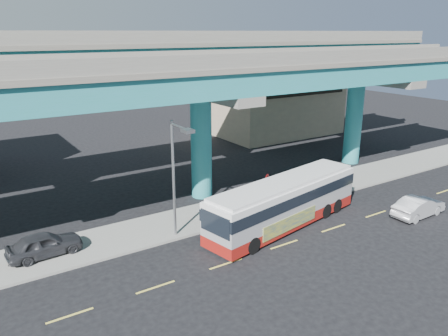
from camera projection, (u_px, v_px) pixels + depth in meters
ground at (281, 243)px, 25.19m from camera, size 120.00×120.00×0.00m
sidewalk at (228, 210)px, 29.56m from camera, size 70.00×4.00×0.15m
lane_markings at (284, 244)px, 24.94m from camera, size 58.00×0.12×0.01m
viaduct at (199, 70)px, 29.74m from camera, size 52.00×12.40×11.70m
building_beige at (273, 103)px, 51.89m from camera, size 14.00×10.23×7.00m
transit_bus at (285, 201)px, 26.93m from camera, size 11.96×4.64×3.01m
sedan at (419, 207)px, 28.60m from camera, size 1.60×4.14×1.34m
parked_car at (44, 244)px, 23.24m from camera, size 2.01×4.04×1.31m
street_lamp at (177, 164)px, 24.10m from camera, size 0.50×2.28×6.85m
stop_sign at (267, 184)px, 29.11m from camera, size 0.64×0.44×2.49m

